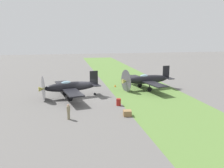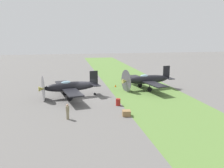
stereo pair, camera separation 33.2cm
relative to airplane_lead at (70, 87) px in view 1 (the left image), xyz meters
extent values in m
plane|color=#605E5B|center=(-0.59, -2.59, -1.63)|extent=(160.00, 160.00, 0.00)
cube|color=#567A38|center=(-0.59, -12.11, -1.63)|extent=(120.00, 11.00, 0.01)
ellipsoid|color=black|center=(0.04, -0.17, 0.01)|extent=(2.90, 7.81, 1.40)
cube|color=black|center=(-0.05, 0.27, -0.16)|extent=(11.01, 4.04, 0.16)
cube|color=black|center=(0.73, -3.61, 1.02)|extent=(0.36, 1.24, 2.15)
cube|color=black|center=(0.73, -3.61, 0.12)|extent=(3.75, 1.72, 0.11)
cone|color=#B7B24C|center=(-0.79, 3.87, 0.01)|extent=(0.87, 0.92, 0.72)
cylinder|color=#4C4C51|center=(-0.74, 3.65, 0.01)|extent=(3.55, 0.76, 3.62)
ellipsoid|color=#8CB2C6|center=(-0.10, 0.49, 0.50)|extent=(1.09, 1.71, 0.79)
cylinder|color=black|center=(-1.68, 0.05, -1.25)|extent=(0.40, 0.80, 0.77)
cylinder|color=black|center=(-1.68, 0.05, -0.71)|extent=(0.14, 0.14, 1.08)
cylinder|color=black|center=(1.53, 0.71, -1.25)|extent=(0.40, 0.80, 0.77)
cylinder|color=black|center=(1.53, 0.71, -0.71)|extent=(0.14, 0.14, 1.08)
cylinder|color=black|center=(0.76, -3.72, -1.45)|extent=(0.20, 0.38, 0.36)
ellipsoid|color=black|center=(3.07, -12.91, 0.04)|extent=(2.82, 7.96, 1.43)
cube|color=black|center=(2.98, -12.46, -0.13)|extent=(11.23, 3.93, 0.16)
cube|color=black|center=(3.71, -16.42, 1.07)|extent=(0.34, 1.27, 2.19)
cube|color=black|center=(3.71, -16.42, 0.15)|extent=(3.81, 1.69, 0.12)
cone|color=#B7B24C|center=(2.30, -8.77, 0.04)|extent=(0.87, 0.93, 0.74)
cylinder|color=#4C4C51|center=(2.35, -9.00, 0.04)|extent=(3.63, 0.71, 3.69)
ellipsoid|color=#8CB2C6|center=(2.94, -12.23, 0.54)|extent=(1.08, 1.73, 0.81)
cylinder|color=black|center=(1.32, -12.64, -1.24)|extent=(0.39, 0.82, 0.78)
cylinder|color=black|center=(1.32, -12.64, -0.69)|extent=(0.14, 0.14, 1.11)
cylinder|color=black|center=(4.60, -12.04, -1.24)|extent=(0.39, 0.82, 0.78)
cylinder|color=black|center=(4.60, -12.04, -0.69)|extent=(0.14, 0.14, 1.11)
cylinder|color=black|center=(3.73, -16.53, -1.45)|extent=(0.20, 0.39, 0.37)
cylinder|color=#847A5B|center=(-9.25, 0.41, -1.19)|extent=(0.30, 0.30, 0.88)
cylinder|color=#847A5B|center=(-9.25, 0.41, -0.44)|extent=(0.38, 0.38, 0.62)
sphere|color=tan|center=(-9.25, 0.41, -0.02)|extent=(0.23, 0.23, 0.23)
cylinder|color=#847A5B|center=(-9.51, 0.39, -0.44)|extent=(0.11, 0.11, 0.59)
cylinder|color=#847A5B|center=(-8.99, 0.43, -0.44)|extent=(0.11, 0.11, 0.59)
cylinder|color=maroon|center=(-5.22, -6.06, -1.18)|extent=(0.60, 0.60, 0.90)
cube|color=olive|center=(-9.37, -6.13, -1.31)|extent=(1.01, 1.01, 0.64)
cone|color=orange|center=(5.85, -7.96, -1.41)|extent=(0.36, 0.36, 0.44)
camera|label=1|loc=(-34.65, 0.67, 7.47)|focal=38.81mm
camera|label=2|loc=(-34.72, 0.35, 7.47)|focal=38.81mm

